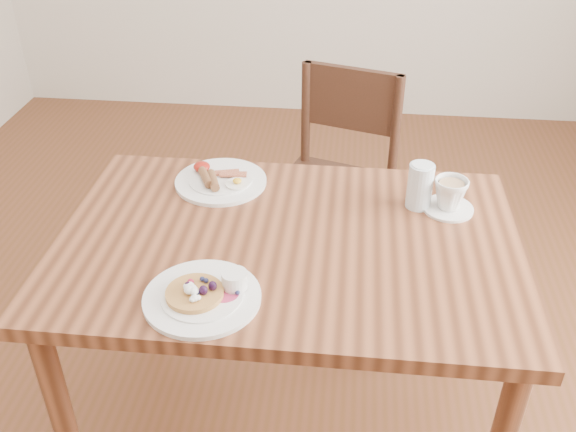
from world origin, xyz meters
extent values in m
plane|color=brown|center=(0.00, 0.00, 0.00)|extent=(5.00, 5.00, 0.00)
cube|color=brown|center=(0.00, 0.00, 0.73)|extent=(1.20, 0.80, 0.04)
cylinder|color=brown|center=(-0.54, -0.34, 0.35)|extent=(0.06, 0.06, 0.71)
cylinder|color=brown|center=(0.54, 0.34, 0.35)|extent=(0.06, 0.06, 0.71)
cylinder|color=brown|center=(-0.54, 0.34, 0.35)|extent=(0.06, 0.06, 0.71)
cube|color=#3C1E15|center=(0.09, 0.73, 0.45)|extent=(0.52, 0.52, 0.04)
cylinder|color=#3C1E15|center=(-0.14, 0.61, 0.21)|extent=(0.04, 0.04, 0.43)
cylinder|color=#3C1E15|center=(0.21, 0.50, 0.21)|extent=(0.04, 0.04, 0.43)
cylinder|color=#3C1E15|center=(-0.03, 0.95, 0.21)|extent=(0.04, 0.04, 0.43)
cylinder|color=#3C1E15|center=(0.31, 0.85, 0.21)|extent=(0.04, 0.04, 0.43)
cylinder|color=#3C1E15|center=(0.31, 0.85, 0.67)|extent=(0.04, 0.04, 0.43)
cylinder|color=#3C1E15|center=(-0.03, 0.95, 0.67)|extent=(0.04, 0.04, 0.43)
cube|color=#3C1E15|center=(0.14, 0.91, 0.76)|extent=(0.37, 0.14, 0.24)
cylinder|color=white|center=(-0.17, -0.26, 0.76)|extent=(0.27, 0.27, 0.01)
cylinder|color=white|center=(-0.17, -0.26, 0.76)|extent=(0.19, 0.19, 0.01)
cylinder|color=#B22D59|center=(-0.12, -0.25, 0.77)|extent=(0.07, 0.07, 0.00)
cylinder|color=#C68C47|center=(-0.18, -0.27, 0.77)|extent=(0.13, 0.13, 0.01)
ellipsoid|color=white|center=(-0.19, -0.27, 0.79)|extent=(0.03, 0.03, 0.02)
ellipsoid|color=white|center=(-0.17, -0.30, 0.79)|extent=(0.02, 0.02, 0.01)
cylinder|color=white|center=(-0.10, -0.23, 0.79)|extent=(0.06, 0.06, 0.04)
cylinder|color=#591E07|center=(-0.10, -0.23, 0.80)|extent=(0.05, 0.05, 0.00)
sphere|color=black|center=(-0.15, -0.25, 0.79)|extent=(0.02, 0.02, 0.02)
sphere|color=#1E234C|center=(-0.16, -0.23, 0.78)|extent=(0.01, 0.01, 0.01)
sphere|color=#1E234C|center=(-0.18, -0.21, 0.78)|extent=(0.01, 0.01, 0.01)
sphere|color=#B21938|center=(-0.19, -0.24, 0.79)|extent=(0.02, 0.02, 0.02)
sphere|color=black|center=(-0.20, -0.26, 0.79)|extent=(0.02, 0.02, 0.02)
sphere|color=#1E234C|center=(-0.18, -0.29, 0.78)|extent=(0.01, 0.01, 0.01)
sphere|color=black|center=(-0.16, -0.27, 0.79)|extent=(0.02, 0.02, 0.02)
sphere|color=#1E234C|center=(-0.10, -0.31, 0.77)|extent=(0.01, 0.01, 0.01)
sphere|color=#B21938|center=(-0.09, -0.27, 0.77)|extent=(0.01, 0.01, 0.01)
cylinder|color=white|center=(-0.23, 0.26, 0.76)|extent=(0.27, 0.27, 0.01)
cylinder|color=white|center=(-0.23, 0.26, 0.76)|extent=(0.19, 0.19, 0.01)
cylinder|color=brown|center=(-0.27, 0.24, 0.78)|extent=(0.06, 0.10, 0.03)
cylinder|color=brown|center=(-0.24, 0.23, 0.78)|extent=(0.06, 0.10, 0.03)
cube|color=maroon|center=(-0.22, 0.29, 0.77)|extent=(0.08, 0.04, 0.01)
cube|color=maroon|center=(-0.19, 0.28, 0.77)|extent=(0.08, 0.03, 0.01)
cylinder|color=white|center=(-0.17, 0.23, 0.77)|extent=(0.07, 0.07, 0.00)
ellipsoid|color=yellow|center=(-0.17, 0.23, 0.78)|extent=(0.03, 0.03, 0.01)
ellipsoid|color=#A5190F|center=(-0.29, 0.30, 0.78)|extent=(0.05, 0.05, 0.03)
cylinder|color=white|center=(0.43, 0.19, 0.75)|extent=(0.14, 0.14, 0.01)
imported|color=white|center=(0.43, 0.19, 0.80)|extent=(0.13, 0.13, 0.09)
cylinder|color=tan|center=(0.43, 0.19, 0.83)|extent=(0.07, 0.07, 0.00)
cylinder|color=silver|center=(0.34, 0.20, 0.81)|extent=(0.07, 0.07, 0.13)
camera|label=1|loc=(0.15, -1.35, 1.72)|focal=40.00mm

